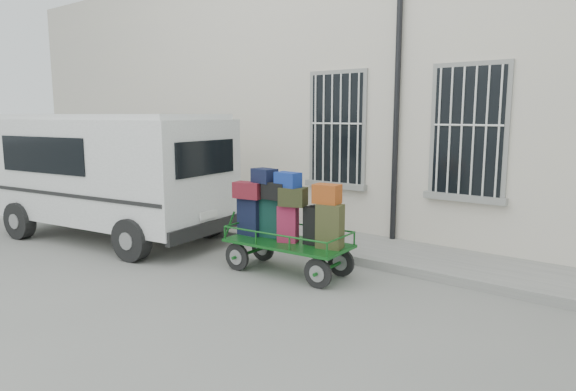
% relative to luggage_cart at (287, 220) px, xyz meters
% --- Properties ---
extents(ground, '(80.00, 80.00, 0.00)m').
position_rel_luggage_cart_xyz_m(ground, '(-0.41, -0.32, -0.87)').
color(ground, slate).
rests_on(ground, ground).
extents(building, '(24.00, 5.15, 6.00)m').
position_rel_luggage_cart_xyz_m(building, '(-0.41, 5.17, 2.13)').
color(building, beige).
rests_on(building, ground).
extents(sidewalk, '(24.00, 1.70, 0.15)m').
position_rel_luggage_cart_xyz_m(sidewalk, '(-0.41, 1.88, -0.80)').
color(sidewalk, slate).
rests_on(sidewalk, ground).
extents(luggage_cart, '(2.40, 1.05, 1.67)m').
position_rel_luggage_cart_xyz_m(luggage_cart, '(0.00, 0.00, 0.00)').
color(luggage_cart, black).
rests_on(luggage_cart, ground).
extents(van, '(5.30, 2.85, 2.55)m').
position_rel_luggage_cart_xyz_m(van, '(-4.31, -0.38, 0.59)').
color(van, silver).
rests_on(van, ground).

